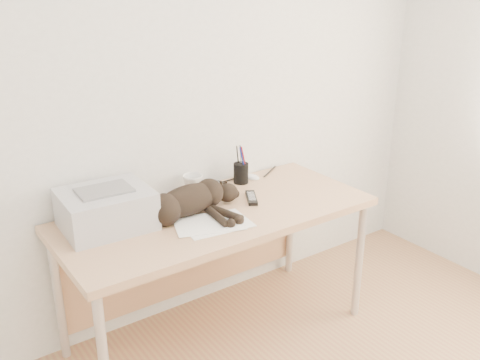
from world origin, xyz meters
TOP-DOWN VIEW (x-y plane):
  - wall_back at (0.00, 1.75)m, footprint 3.50×0.00m
  - desk at (0.00, 1.48)m, footprint 1.60×0.70m
  - printer at (-0.52, 1.53)m, footprint 0.42×0.36m
  - papers at (-0.10, 1.27)m, footprint 0.39×0.32m
  - cat at (-0.15, 1.42)m, footprint 0.72×0.33m
  - mug at (0.03, 1.67)m, footprint 0.15×0.15m
  - pen_cup at (0.33, 1.64)m, footprint 0.08×0.08m
  - remote_grey at (0.18, 1.64)m, footprint 0.05×0.17m
  - remote_black at (0.23, 1.41)m, footprint 0.13×0.17m
  - mouse at (0.42, 1.67)m, footprint 0.09×0.12m
  - cable_tangle at (0.00, 1.70)m, footprint 1.36×0.08m

SIDE VIEW (x-z plane):
  - desk at x=0.00m, z-range 0.24..0.98m
  - papers at x=-0.10m, z-range 0.74..0.75m
  - cable_tangle at x=0.00m, z-range 0.74..0.75m
  - remote_grey at x=0.18m, z-range 0.74..0.76m
  - remote_black at x=0.23m, z-range 0.74..0.76m
  - mouse at x=0.42m, z-range 0.74..0.78m
  - mug at x=0.03m, z-range 0.74..0.84m
  - pen_cup at x=0.33m, z-range 0.69..0.91m
  - cat at x=-0.15m, z-range 0.73..0.89m
  - printer at x=-0.52m, z-range 0.74..0.93m
  - wall_back at x=0.00m, z-range -0.45..3.05m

